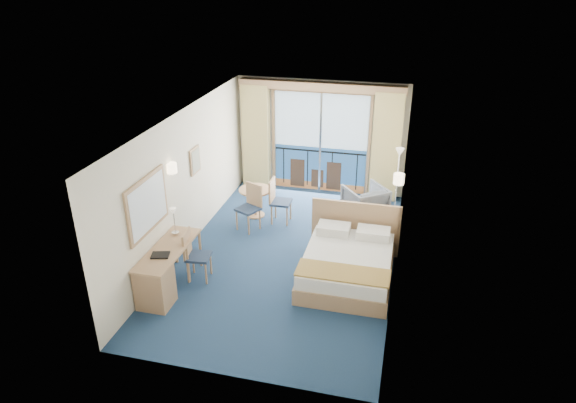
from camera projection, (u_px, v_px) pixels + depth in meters
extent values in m
plane|color=navy|center=(288.00, 255.00, 9.85)|extent=(6.50, 6.50, 0.00)
cube|color=#ECE8CC|center=(321.00, 137.00, 12.13)|extent=(4.00, 0.02, 2.70)
cube|color=#ECE8CC|center=(225.00, 295.00, 6.41)|extent=(4.00, 0.02, 2.70)
cube|color=#ECE8CC|center=(185.00, 181.00, 9.71)|extent=(0.02, 6.50, 2.70)
cube|color=#ECE8CC|center=(401.00, 203.00, 8.84)|extent=(0.02, 6.50, 2.70)
cube|color=white|center=(288.00, 118.00, 8.69)|extent=(4.00, 6.50, 0.02)
cube|color=navy|center=(320.00, 168.00, 12.44)|extent=(2.20, 0.02, 1.08)
cube|color=silver|center=(321.00, 120.00, 11.92)|extent=(2.20, 0.02, 1.32)
cube|color=#965A2E|center=(319.00, 186.00, 12.63)|extent=(2.20, 0.02, 0.20)
cube|color=black|center=(320.00, 151.00, 12.24)|extent=(2.20, 0.02, 0.04)
cube|color=#AB7E5C|center=(322.00, 91.00, 11.62)|extent=(2.36, 0.03, 0.12)
cube|color=#AB7E5C|center=(274.00, 140.00, 12.41)|extent=(0.06, 0.03, 2.40)
cube|color=#AB7E5C|center=(369.00, 147.00, 11.91)|extent=(0.06, 0.03, 2.40)
cube|color=silver|center=(320.00, 143.00, 12.15)|extent=(0.05, 0.02, 2.40)
cube|color=#372419|center=(334.00, 176.00, 12.42)|extent=(0.35, 0.02, 0.70)
cube|color=#372419|center=(297.00, 173.00, 12.62)|extent=(0.35, 0.02, 0.70)
cube|color=#372419|center=(317.00, 178.00, 12.55)|extent=(0.30, 0.02, 0.45)
cube|color=black|center=(284.00, 166.00, 12.63)|extent=(0.02, 0.01, 0.90)
cube|color=black|center=(308.00, 168.00, 12.50)|extent=(0.03, 0.01, 0.90)
cube|color=black|center=(332.00, 170.00, 12.37)|extent=(0.03, 0.01, 0.90)
cube|color=black|center=(357.00, 172.00, 12.24)|extent=(0.02, 0.01, 0.90)
cube|color=#D5BE75|center=(256.00, 137.00, 12.34)|extent=(0.65, 0.22, 2.55)
cube|color=#D5BE75|center=(386.00, 148.00, 11.66)|extent=(0.65, 0.22, 2.55)
cube|color=#AB7E5C|center=(321.00, 86.00, 11.47)|extent=(3.80, 0.25, 0.18)
cube|color=#AB7E5C|center=(147.00, 205.00, 8.30)|extent=(0.04, 1.25, 0.95)
cube|color=silver|center=(148.00, 205.00, 8.30)|extent=(0.01, 1.12, 0.82)
cube|color=#AB7E5C|center=(195.00, 161.00, 9.99)|extent=(0.03, 0.42, 0.52)
cube|color=gray|center=(196.00, 161.00, 9.99)|extent=(0.01, 0.34, 0.44)
cylinder|color=beige|center=(172.00, 168.00, 8.96)|extent=(0.18, 0.18, 0.18)
cylinder|color=beige|center=(399.00, 179.00, 8.51)|extent=(0.18, 0.18, 0.18)
cube|color=#AB7E5C|center=(347.00, 273.00, 9.04)|extent=(1.54, 1.92, 0.29)
cube|color=white|center=(348.00, 260.00, 8.93)|extent=(1.48, 1.86, 0.24)
cube|color=tan|center=(343.00, 273.00, 8.32)|extent=(1.52, 0.53, 0.03)
cube|color=white|center=(334.00, 229.00, 9.53)|extent=(0.60, 0.38, 0.17)
cube|color=white|center=(373.00, 234.00, 9.37)|extent=(0.60, 0.38, 0.17)
cube|color=#AB7E5C|center=(355.00, 227.00, 9.76)|extent=(1.68, 0.06, 1.06)
cube|color=#9F7954|center=(385.00, 228.00, 10.20)|extent=(0.47, 0.45, 0.61)
cube|color=white|center=(388.00, 212.00, 10.08)|extent=(0.20, 0.17, 0.08)
imported|color=#454C54|center=(365.00, 202.00, 11.13)|extent=(1.13, 1.14, 0.75)
cylinder|color=silver|center=(394.00, 210.00, 11.60)|extent=(0.21, 0.21, 0.03)
cylinder|color=silver|center=(397.00, 182.00, 11.31)|extent=(0.02, 0.02, 1.40)
cone|color=beige|center=(400.00, 152.00, 11.01)|extent=(0.19, 0.19, 0.17)
cube|color=#AB7E5C|center=(168.00, 250.00, 8.62)|extent=(0.55, 1.60, 0.04)
cube|color=#9F7954|center=(155.00, 287.00, 8.29)|extent=(0.52, 0.48, 0.71)
cylinder|color=#AB7E5C|center=(162.00, 261.00, 9.01)|extent=(0.05, 0.05, 0.71)
cylinder|color=#AB7E5C|center=(188.00, 264.00, 8.90)|extent=(0.05, 0.05, 0.71)
cylinder|color=#AB7E5C|center=(176.00, 246.00, 9.49)|extent=(0.05, 0.05, 0.71)
cylinder|color=#AB7E5C|center=(200.00, 249.00, 9.38)|extent=(0.05, 0.05, 0.71)
cube|color=#21314D|center=(199.00, 257.00, 8.96)|extent=(0.44, 0.44, 0.05)
cube|color=#AB7E5C|center=(187.00, 244.00, 8.88)|extent=(0.09, 0.40, 0.47)
cylinder|color=#AB7E5C|center=(206.00, 274.00, 8.90)|extent=(0.03, 0.03, 0.43)
cylinder|color=#AB7E5C|center=(211.00, 264.00, 9.19)|extent=(0.03, 0.03, 0.43)
cylinder|color=#AB7E5C|center=(188.00, 272.00, 8.93)|extent=(0.03, 0.03, 0.43)
cylinder|color=#AB7E5C|center=(193.00, 262.00, 9.22)|extent=(0.03, 0.03, 0.43)
cube|color=black|center=(160.00, 255.00, 8.40)|extent=(0.34, 0.29, 0.03)
cylinder|color=silver|center=(175.00, 233.00, 9.05)|extent=(0.13, 0.13, 0.02)
cylinder|color=silver|center=(174.00, 222.00, 8.96)|extent=(0.02, 0.02, 0.43)
cone|color=beige|center=(173.00, 211.00, 8.87)|extent=(0.12, 0.12, 0.11)
cylinder|color=#AB7E5C|center=(255.00, 190.00, 11.13)|extent=(0.71, 0.71, 0.04)
cylinder|color=#AB7E5C|center=(255.00, 203.00, 11.26)|extent=(0.07, 0.07, 0.62)
cylinder|color=#AB7E5C|center=(256.00, 215.00, 11.39)|extent=(0.39, 0.39, 0.03)
cube|color=#21314D|center=(281.00, 202.00, 10.92)|extent=(0.42, 0.42, 0.05)
cube|color=#AB7E5C|center=(272.00, 190.00, 10.85)|extent=(0.04, 0.42, 0.49)
cylinder|color=#AB7E5C|center=(287.00, 217.00, 10.84)|extent=(0.04, 0.04, 0.45)
cylinder|color=#AB7E5C|center=(291.00, 210.00, 11.14)|extent=(0.04, 0.04, 0.45)
cylinder|color=#AB7E5C|center=(272.00, 215.00, 10.91)|extent=(0.04, 0.04, 0.45)
cylinder|color=#AB7E5C|center=(276.00, 208.00, 11.21)|extent=(0.04, 0.04, 0.45)
cube|color=#21314D|center=(248.00, 209.00, 10.61)|extent=(0.56, 0.56, 0.05)
cube|color=#AB7E5C|center=(254.00, 195.00, 10.64)|extent=(0.40, 0.21, 0.50)
cylinder|color=#AB7E5C|center=(237.00, 220.00, 10.69)|extent=(0.04, 0.04, 0.45)
cylinder|color=#AB7E5C|center=(249.00, 225.00, 10.50)|extent=(0.04, 0.04, 0.45)
cylinder|color=#AB7E5C|center=(248.00, 215.00, 10.93)|extent=(0.04, 0.04, 0.45)
cylinder|color=#AB7E5C|center=(260.00, 219.00, 10.74)|extent=(0.04, 0.04, 0.45)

